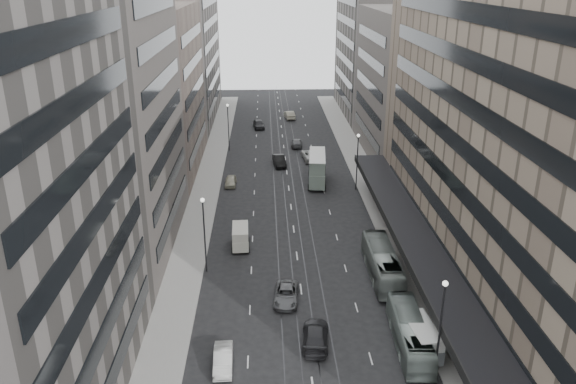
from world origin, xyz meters
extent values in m
plane|color=black|center=(0.00, 0.00, 0.00)|extent=(220.00, 220.00, 0.00)
cube|color=gray|center=(12.00, 37.50, 0.07)|extent=(4.00, 125.00, 0.15)
cube|color=gray|center=(-12.00, 37.50, 0.07)|extent=(4.00, 125.00, 0.15)
cube|color=gray|center=(21.50, 8.00, 15.00)|extent=(15.00, 60.00, 30.00)
cube|color=black|center=(12.00, 8.00, 4.00)|extent=(4.40, 60.00, 0.50)
cube|color=#554F4A|center=(21.50, 52.00, 12.00)|extent=(15.00, 28.00, 24.00)
cube|color=slate|center=(21.50, 82.00, 14.00)|extent=(15.00, 32.00, 28.00)
cube|color=#554F4A|center=(-21.50, 19.00, 17.00)|extent=(15.00, 26.00, 34.00)
cube|color=#75665B|center=(-21.50, 46.00, 12.50)|extent=(15.00, 28.00, 25.00)
cube|color=slate|center=(-21.50, 79.00, 14.00)|extent=(15.00, 38.00, 28.00)
cylinder|color=#262628|center=(9.70, -5.00, 4.00)|extent=(0.16, 0.16, 8.00)
sphere|color=silver|center=(9.70, -5.00, 8.10)|extent=(0.44, 0.44, 0.44)
cylinder|color=#262628|center=(9.70, 35.00, 4.00)|extent=(0.16, 0.16, 8.00)
sphere|color=silver|center=(9.70, 35.00, 8.10)|extent=(0.44, 0.44, 0.44)
cylinder|color=#262628|center=(-9.70, 12.00, 4.00)|extent=(0.16, 0.16, 8.00)
sphere|color=silver|center=(-9.70, 12.00, 8.10)|extent=(0.44, 0.44, 0.44)
cylinder|color=#262628|center=(-9.70, 55.00, 4.00)|extent=(0.16, 0.16, 8.00)
sphere|color=silver|center=(-9.70, 55.00, 8.10)|extent=(0.44, 0.44, 0.44)
imported|color=gray|center=(8.47, -1.56, 1.38)|extent=(2.76, 9.98, 2.75)
imported|color=gray|center=(8.50, 10.18, 1.54)|extent=(2.70, 11.11, 3.09)
cube|color=slate|center=(4.28, 37.84, 1.51)|extent=(3.03, 8.40, 2.10)
cube|color=slate|center=(4.28, 37.84, 3.47)|extent=(2.95, 8.07, 1.83)
cube|color=silver|center=(4.28, 37.84, 4.44)|extent=(3.03, 8.40, 0.11)
cylinder|color=black|center=(2.87, 34.99, 0.46)|extent=(0.34, 0.93, 0.91)
cylinder|color=black|center=(5.15, 34.78, 0.46)|extent=(0.34, 0.93, 0.91)
cylinder|color=black|center=(3.41, 40.89, 0.46)|extent=(0.34, 0.93, 0.91)
cylinder|color=black|center=(5.69, 40.68, 0.46)|extent=(0.34, 0.93, 0.91)
cube|color=slate|center=(9.20, -2.33, 1.00)|extent=(2.58, 5.08, 1.27)
cube|color=silver|center=(9.20, -2.33, 2.13)|extent=(2.53, 4.98, 1.00)
cylinder|color=black|center=(8.37, -4.04, 0.36)|extent=(0.28, 0.75, 0.73)
cylinder|color=black|center=(10.40, -3.81, 0.36)|extent=(0.28, 0.75, 0.73)
cylinder|color=black|center=(8.00, -0.84, 0.36)|extent=(0.28, 0.75, 0.73)
cylinder|color=black|center=(10.03, -0.61, 0.36)|extent=(0.28, 0.75, 0.73)
cube|color=beige|center=(-6.30, 17.35, 0.94)|extent=(1.94, 4.08, 1.24)
cube|color=#B8B5A6|center=(-6.30, 17.35, 2.05)|extent=(1.91, 4.00, 0.97)
cylinder|color=black|center=(-7.16, 15.99, 0.32)|extent=(0.20, 0.65, 0.64)
cylinder|color=black|center=(-5.35, 16.05, 0.32)|extent=(0.20, 0.65, 0.64)
cylinder|color=black|center=(-7.25, 18.65, 0.32)|extent=(0.20, 0.65, 0.64)
cylinder|color=black|center=(-5.44, 18.71, 0.32)|extent=(0.20, 0.65, 0.64)
imported|color=silver|center=(-6.94, -3.47, 0.69)|extent=(1.61, 4.26, 1.39)
imported|color=#5C5C5E|center=(-1.55, 5.96, 0.67)|extent=(2.69, 5.04, 1.35)
imported|color=black|center=(0.66, -0.75, 0.78)|extent=(2.75, 5.58, 1.56)
imported|color=#A19D86|center=(-8.50, 37.44, 0.68)|extent=(1.68, 4.04, 1.37)
imported|color=black|center=(-1.08, 46.39, 0.82)|extent=(2.29, 5.16, 1.65)
imported|color=#B3B3AF|center=(4.34, 49.12, 0.83)|extent=(3.40, 6.25, 1.66)
imported|color=#5B5A5D|center=(2.35, 56.93, 0.69)|extent=(2.25, 4.87, 1.38)
imported|color=#252527|center=(-4.58, 70.03, 0.84)|extent=(2.58, 5.11, 1.67)
imported|color=gray|center=(1.96, 77.64, 0.84)|extent=(2.42, 5.28, 1.68)
camera|label=1|loc=(-3.33, -40.23, 29.34)|focal=35.00mm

